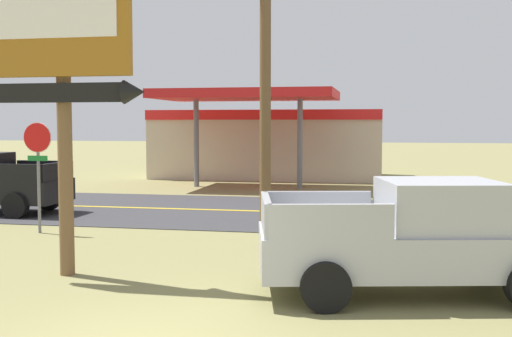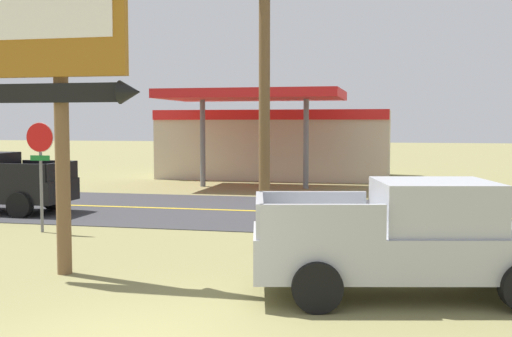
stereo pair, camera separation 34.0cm
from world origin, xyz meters
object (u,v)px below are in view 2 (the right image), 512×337
motel_sign (60,55)px  stop_sign (40,157)px  pickup_silver_parked_on_lawn (411,239)px  utility_pole (264,64)px  gas_station (276,141)px

motel_sign → stop_sign: size_ratio=2.09×
stop_sign → pickup_silver_parked_on_lawn: stop_sign is taller
utility_pole → stop_sign: bearing=173.1°
stop_sign → utility_pole: size_ratio=0.37×
motel_sign → utility_pole: size_ratio=0.77×
stop_sign → pickup_silver_parked_on_lawn: bearing=-24.3°
stop_sign → utility_pole: bearing=-6.9°
stop_sign → pickup_silver_parked_on_lawn: (9.53, -4.30, -1.06)m
motel_sign → stop_sign: (-3.06, 4.28, -2.17)m
utility_pole → gas_station: 19.59m
utility_pole → gas_station: size_ratio=0.67×
stop_sign → utility_pole: 6.70m
motel_sign → utility_pole: (3.20, 3.52, 0.10)m
stop_sign → gas_station: bearing=80.9°
motel_sign → pickup_silver_parked_on_lawn: bearing=-0.2°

